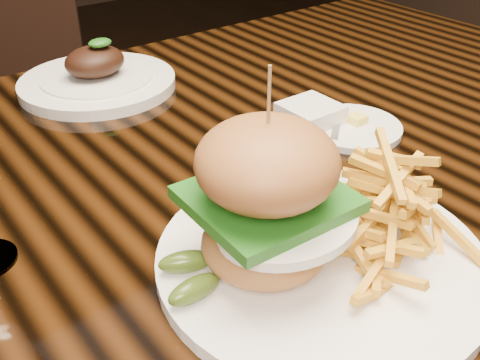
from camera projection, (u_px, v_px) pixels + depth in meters
dining_table at (210, 203)px, 0.79m from camera, size 1.60×0.90×0.75m
burger_plate at (323, 216)px, 0.53m from camera, size 0.33×0.33×0.22m
side_saucer at (351, 127)px, 0.81m from camera, size 0.14×0.14×0.02m
ramekin at (310, 116)px, 0.81m from camera, size 0.10×0.10×0.04m
far_dish at (97, 79)px, 0.93m from camera, size 0.26×0.26×0.09m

